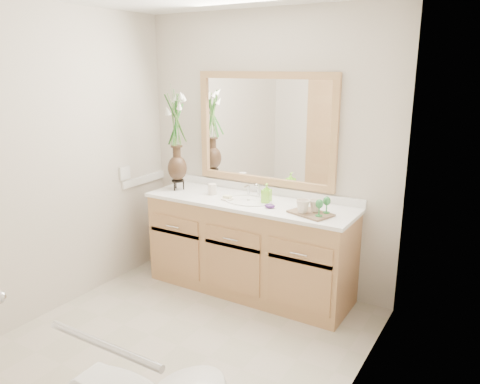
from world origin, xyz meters
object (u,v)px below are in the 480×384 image
Objects in this scene: flower_vase at (176,127)px; tray at (311,213)px; soap_bottle at (267,194)px; tumbler at (212,189)px.

tray is (1.34, -0.07, -0.57)m from flower_vase.
soap_bottle reaches higher than tray.
flower_vase reaches higher than tray.
flower_vase is 2.68× the size of tray.
tray is at bearing -20.79° from soap_bottle.
tray is (0.98, -0.09, -0.04)m from tumbler.
tumbler is 0.66× the size of soap_bottle.
tumbler is at bearing 177.43° from soap_bottle.
tumbler is 0.53m from soap_bottle.
flower_vase reaches higher than soap_bottle.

